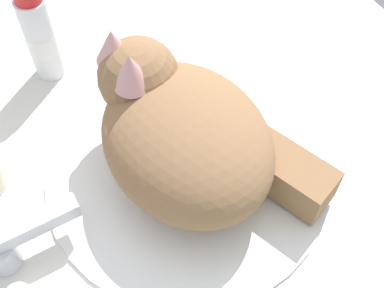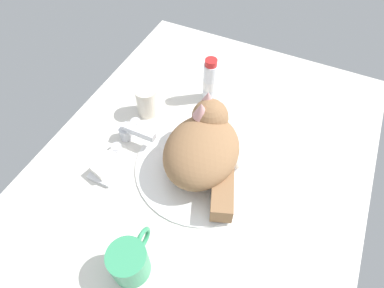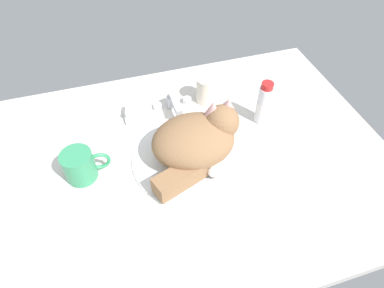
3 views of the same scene
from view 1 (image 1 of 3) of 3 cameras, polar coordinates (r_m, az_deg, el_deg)
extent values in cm
cube|color=silver|center=(63.39, -0.53, -3.98)|extent=(110.00, 82.50, 3.00)
cylinder|color=white|center=(61.69, -0.55, -3.03)|extent=(34.07, 34.07, 0.99)
cylinder|color=silver|center=(58.84, -20.54, -11.54)|extent=(3.60, 3.60, 3.75)
cube|color=silver|center=(55.99, -17.03, -8.45)|extent=(2.00, 9.25, 2.00)
ellipsoid|color=#936B47|center=(56.41, -0.60, 0.37)|extent=(22.56, 18.28, 11.69)
sphere|color=#936B47|center=(58.28, -5.99, 7.43)|extent=(9.49, 9.49, 9.36)
ellipsoid|color=white|center=(58.45, -5.00, 5.12)|extent=(6.16, 5.23, 5.15)
cone|color=#DB9E9E|center=(53.63, -6.88, 8.19)|extent=(4.27, 4.27, 4.21)
cone|color=#DB9E9E|center=(56.43, -8.84, 10.83)|extent=(4.27, 4.27, 4.21)
cube|color=#936B47|center=(59.30, 9.23, -2.38)|extent=(15.06, 9.61, 5.05)
ellipsoid|color=white|center=(64.09, 4.26, 4.17)|extent=(5.65, 3.68, 4.55)
cylinder|color=white|center=(70.76, -16.51, 11.29)|extent=(4.07, 4.07, 12.46)
cylinder|color=white|center=(71.17, -16.39, 10.93)|extent=(4.15, 4.15, 3.11)
camera|label=2|loc=(0.40, 108.31, 19.94)|focal=30.09mm
camera|label=3|loc=(0.76, 79.49, 39.42)|focal=31.26mm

